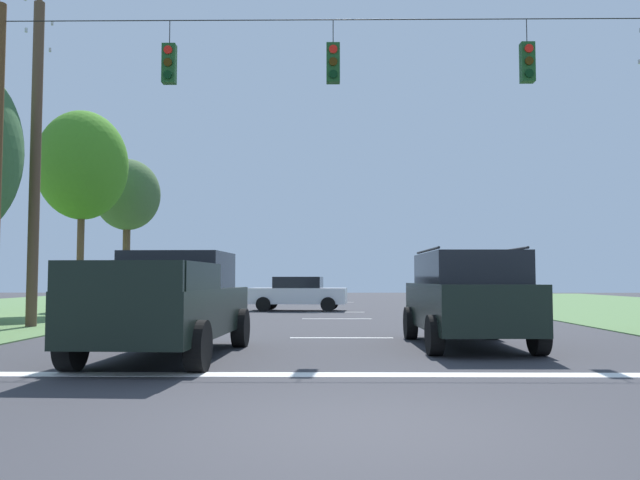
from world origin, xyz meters
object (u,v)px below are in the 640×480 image
at_px(overhead_signal_span, 347,153).
at_px(pickup_truck, 170,304).
at_px(tree_roadside_far_right, 127,196).
at_px(utility_pole_near_left, 36,154).
at_px(tree_roadside_left, 82,166).
at_px(suv_black, 467,296).
at_px(distant_car_crossing_white, 298,293).

xyz_separation_m(overhead_signal_span, pickup_truck, (-3.38, -3.13, -3.43)).
bearing_deg(overhead_signal_span, pickup_truck, -137.15).
distance_m(pickup_truck, tree_roadside_far_right, 20.73).
bearing_deg(tree_roadside_far_right, utility_pole_near_left, -85.32).
xyz_separation_m(utility_pole_near_left, tree_roadside_far_right, (-0.98, 12.00, 0.30)).
bearing_deg(pickup_truck, tree_roadside_left, 116.72).
distance_m(suv_black, distant_car_crossing_white, 15.80).
xyz_separation_m(overhead_signal_span, tree_roadside_far_right, (-10.19, 15.92, 1.07)).
relative_size(suv_black, tree_roadside_left, 0.57).
height_order(overhead_signal_span, suv_black, overhead_signal_span).
xyz_separation_m(pickup_truck, utility_pole_near_left, (-5.83, 7.05, 4.20)).
relative_size(suv_black, utility_pole_near_left, 0.46).
relative_size(overhead_signal_span, utility_pole_near_left, 1.61).
distance_m(pickup_truck, utility_pole_near_left, 10.07).
xyz_separation_m(pickup_truck, suv_black, (5.87, 1.80, 0.09)).
bearing_deg(distant_car_crossing_white, tree_roadside_far_right, 166.45).
relative_size(overhead_signal_span, pickup_truck, 3.11).
bearing_deg(utility_pole_near_left, tree_roadside_left, 100.96).
height_order(overhead_signal_span, utility_pole_near_left, utility_pole_near_left).
relative_size(distant_car_crossing_white, tree_roadside_left, 0.53).
xyz_separation_m(suv_black, tree_roadside_far_right, (-12.69, 17.24, 4.41)).
distance_m(overhead_signal_span, utility_pole_near_left, 10.04).
xyz_separation_m(utility_pole_near_left, tree_roadside_left, (-1.43, 7.36, 0.95)).
xyz_separation_m(suv_black, distant_car_crossing_white, (-4.27, 15.22, -0.27)).
distance_m(suv_black, utility_pole_near_left, 13.47).
bearing_deg(suv_black, tree_roadside_far_right, 126.34).
bearing_deg(pickup_truck, suv_black, 17.08).
distance_m(pickup_truck, tree_roadside_left, 16.94).
bearing_deg(pickup_truck, distant_car_crossing_white, 84.61).
distance_m(overhead_signal_span, pickup_truck, 5.75).
distance_m(utility_pole_near_left, tree_roadside_far_right, 12.04).
relative_size(suv_black, tree_roadside_far_right, 0.66).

